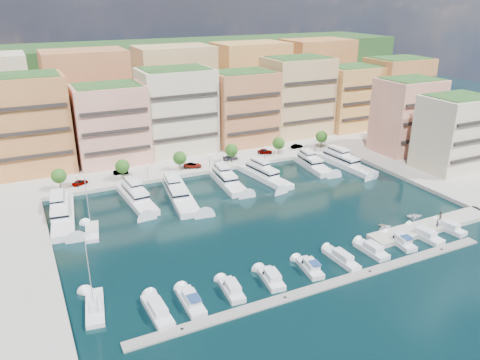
{
  "coord_description": "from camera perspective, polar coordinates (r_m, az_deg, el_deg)",
  "views": [
    {
      "loc": [
        -47.23,
        -85.08,
        46.81
      ],
      "look_at": [
        -1.67,
        8.04,
        6.0
      ],
      "focal_mm": 35.0,
      "sensor_mm": 36.0,
      "label": 1
    }
  ],
  "objects": [
    {
      "name": "backblock_4",
      "position": [
        197.11,
        9.23,
        12.23
      ],
      "size": [
        26.0,
        18.0,
        30.0
      ],
      "primitive_type": "cube",
      "color": "#CC8044",
      "rests_on": "north_quay"
    },
    {
      "name": "cruiser_0",
      "position": [
        77.63,
        -10.01,
        -15.48
      ],
      "size": [
        3.09,
        9.25,
        2.55
      ],
      "color": "silver",
      "rests_on": "ground"
    },
    {
      "name": "car_5",
      "position": [
        152.63,
        6.94,
        4.13
      ],
      "size": [
        4.22,
        1.88,
        1.34
      ],
      "primitive_type": "imported",
      "rotation": [
        0.0,
        0.0,
        1.68
      ],
      "color": "gray",
      "rests_on": "north_quay"
    },
    {
      "name": "apartment_1",
      "position": [
        140.91,
        -24.17,
        6.27
      ],
      "size": [
        20.0,
        16.5,
        26.8
      ],
      "color": "#CC8044",
      "rests_on": "north_quay"
    },
    {
      "name": "car_0",
      "position": [
        128.58,
        -18.91,
        -0.26
      ],
      "size": [
        4.46,
        3.22,
        1.41
      ],
      "primitive_type": "imported",
      "rotation": [
        0.0,
        0.0,
        1.99
      ],
      "color": "gray",
      "rests_on": "north_quay"
    },
    {
      "name": "apartment_5",
      "position": [
        166.76,
        6.96,
        10.09
      ],
      "size": [
        22.0,
        16.5,
        26.8
      ],
      "color": "tan",
      "rests_on": "north_quay"
    },
    {
      "name": "car_1",
      "position": [
        133.04,
        -14.34,
        0.96
      ],
      "size": [
        4.3,
        2.09,
        1.36
      ],
      "primitive_type": "imported",
      "rotation": [
        0.0,
        0.0,
        1.41
      ],
      "color": "gray",
      "rests_on": "north_quay"
    },
    {
      "name": "backblock_3",
      "position": [
        181.71,
        1.27,
        11.72
      ],
      "size": [
        26.0,
        18.0,
        30.0
      ],
      "primitive_type": "cube",
      "color": "tan",
      "rests_on": "north_quay"
    },
    {
      "name": "tree_2",
      "position": [
        131.8,
        -7.37,
        2.69
      ],
      "size": [
        3.8,
        3.8,
        5.65
      ],
      "color": "#473323",
      "rests_on": "north_quay"
    },
    {
      "name": "car_2",
      "position": [
        134.58,
        -5.81,
        1.8
      ],
      "size": [
        5.65,
        4.01,
        1.43
      ],
      "primitive_type": "imported",
      "rotation": [
        0.0,
        0.0,
        1.22
      ],
      "color": "gray",
      "rests_on": "north_quay"
    },
    {
      "name": "backblock_2",
      "position": [
        170.25,
        -7.91,
        10.86
      ],
      "size": [
        26.0,
        18.0,
        30.0
      ],
      "primitive_type": "cube",
      "color": "tan",
      "rests_on": "north_quay"
    },
    {
      "name": "tree_3",
      "position": [
        137.41,
        -1.05,
        3.66
      ],
      "size": [
        3.8,
        3.8,
        5.65
      ],
      "color": "#473323",
      "rests_on": "north_quay"
    },
    {
      "name": "ground",
      "position": [
        107.99,
        2.68,
        -4.23
      ],
      "size": [
        400.0,
        400.0,
        0.0
      ],
      "primitive_type": "plane",
      "color": "black",
      "rests_on": "ground"
    },
    {
      "name": "cruiser_9",
      "position": [
        110.09,
        24.13,
        -5.39
      ],
      "size": [
        3.37,
        7.49,
        2.55
      ],
      "color": "silver",
      "rests_on": "ground"
    },
    {
      "name": "north_quay",
      "position": [
        161.42,
        -7.94,
        4.42
      ],
      "size": [
        220.0,
        64.0,
        2.0
      ],
      "primitive_type": "cube",
      "color": "#9E998E",
      "rests_on": "ground"
    },
    {
      "name": "yacht_5",
      "position": [
        138.4,
        8.78,
        1.99
      ],
      "size": [
        6.13,
        16.8,
        7.3
      ],
      "color": "white",
      "rests_on": "ground"
    },
    {
      "name": "tree_4",
      "position": [
        144.59,
        4.72,
        4.5
      ],
      "size": [
        3.8,
        3.8,
        5.65
      ],
      "color": "#473323",
      "rests_on": "north_quay"
    },
    {
      "name": "cruiser_5",
      "position": [
        91.64,
        12.27,
        -9.38
      ],
      "size": [
        2.67,
        8.9,
        2.55
      ],
      "color": "silver",
      "rests_on": "ground"
    },
    {
      "name": "cruiser_1",
      "position": [
        78.89,
        -6.0,
        -14.53
      ],
      "size": [
        2.8,
        8.28,
        2.66
      ],
      "color": "silver",
      "rests_on": "ground"
    },
    {
      "name": "person_1",
      "position": [
        111.83,
        23.2,
        -4.0
      ],
      "size": [
        0.98,
        0.78,
        1.98
      ],
      "primitive_type": "imported",
      "rotation": [
        0.0,
        0.0,
        3.11
      ],
      "color": "#482F2B",
      "rests_on": "finger_pier"
    },
    {
      "name": "lamppost_1",
      "position": [
        127.37,
        -11.25,
        1.34
      ],
      "size": [
        0.3,
        0.3,
        4.2
      ],
      "color": "black",
      "rests_on": "north_quay"
    },
    {
      "name": "cruiser_2",
      "position": [
        81.17,
        -1.01,
        -13.26
      ],
      "size": [
        3.13,
        7.32,
        2.55
      ],
      "color": "silver",
      "rests_on": "ground"
    },
    {
      "name": "tender_2",
      "position": [
        113.32,
        20.57,
        -4.17
      ],
      "size": [
        4.27,
        3.45,
        0.78
      ],
      "primitive_type": "imported",
      "rotation": [
        0.0,
        0.0,
        1.35
      ],
      "color": "silver",
      "rests_on": "ground"
    },
    {
      "name": "apartment_3",
      "position": [
        148.07,
        -7.7,
        8.42
      ],
      "size": [
        22.0,
        16.5,
        25.8
      ],
      "color": "beige",
      "rests_on": "north_quay"
    },
    {
      "name": "tender_3",
      "position": [
        115.03,
        22.85,
        -4.09
      ],
      "size": [
        1.68,
        1.46,
        0.88
      ],
      "primitive_type": "imported",
      "rotation": [
        0.0,
        0.0,
        1.56
      ],
      "color": "beige",
      "rests_on": "ground"
    },
    {
      "name": "backblock_1",
      "position": [
        163.56,
        -18.04,
        9.59
      ],
      "size": [
        26.0,
        18.0,
        30.0
      ],
      "primitive_type": "cube",
      "color": "#C17C48",
      "rests_on": "north_quay"
    },
    {
      "name": "yacht_0",
      "position": [
        113.33,
        -20.83,
        -3.74
      ],
      "size": [
        7.32,
        23.32,
        7.3
      ],
      "color": "white",
      "rests_on": "ground"
    },
    {
      "name": "cruiser_7",
      "position": [
        100.68,
        19.04,
        -7.14
      ],
      "size": [
        3.43,
        7.51,
        2.66
      ],
      "color": "silver",
      "rests_on": "ground"
    },
    {
      "name": "cruiser_3",
      "position": [
        84.13,
        3.84,
        -11.93
      ],
      "size": [
        3.58,
        7.38,
        2.55
      ],
      "color": "silver",
      "rests_on": "ground"
    },
    {
      "name": "apartment_2",
      "position": [
        141.5,
        -15.52,
        6.59
      ],
      "size": [
        20.0,
        15.5,
        22.8
      ],
      "color": "#F1AA86",
      "rests_on": "north_quay"
    },
    {
      "name": "apartment_4",
      "position": [
        154.66,
        0.38,
        8.79
      ],
      "size": [
        20.0,
        15.5,
        23.8
      ],
      "color": "#C17C48",
      "rests_on": "north_quay"
    },
    {
      "name": "tender_0",
      "position": [
        105.71,
        17.37,
        -5.63
      ],
      "size": [
        4.24,
        3.57,
        0.75
      ],
      "primitive_type": "imported",
      "rotation": [
        0.0,
        0.0,
        1.88
      ],
      "color": "silver",
      "rests_on": "ground"
    },
    {
      "name": "apartment_7",
      "position": [
        189.87,
        18.53,
        10.24
      ],
      "size": [
        22.0,
        16.5,
        24.8
      ],
      "color": "#CC8044",
      "rests_on": "north_quay"
    },
    {
      "name": "yacht_4",
      "position": [
        128.48,
        2.87,
        0.61
      ],
      "size": [
        7.08,
        20.41,
        7.3
      ],
      "color": "white",
      "rests_on": "ground"
    },
    {
      "name": "tender_1",
      "position": [
        106.82,
        16.93,
        -5.25
      ],
      "size": [
        2.11,
        1.99,
        0.88
      ],
      "primitive_type": "imported",
      "rotation": [
        0.0,
        0.0,
        1.16
      ],
      "color": "#C6B397",
      "rests_on": "ground"
    },
    {
      "name": "south_pontoon",
      "position": [
        84.74,
        10.81,
        -12.48
      ],
      "size": [
        72.0,
        2.2,
        0.35
      ],
      "primitive_type": "cube",
      "color": "gray",
      "rests_on": "ground"
    },
    {
      "name": "person_0",
      "position": [
        108.12,
        22.93,
        -4.92
      ],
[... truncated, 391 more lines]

